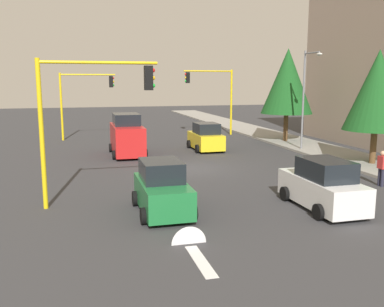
# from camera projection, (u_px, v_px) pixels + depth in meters

# --- Properties ---
(ground_plane) EXTENTS (120.00, 120.00, 0.00)m
(ground_plane) POSITION_uv_depth(u_px,v_px,m) (192.00, 168.00, 24.19)
(ground_plane) COLOR #353538
(sidewalk_kerb) EXTENTS (80.00, 4.00, 0.15)m
(sidewalk_kerb) POSITION_uv_depth(u_px,v_px,m) (310.00, 147.00, 31.60)
(sidewalk_kerb) COLOR gray
(sidewalk_kerb) RESTS_ON ground
(lane_arrow_near) EXTENTS (2.40, 1.10, 1.10)m
(lane_arrow_near) POSITION_uv_depth(u_px,v_px,m) (193.00, 250.00, 12.46)
(lane_arrow_near) COLOR silver
(lane_arrow_near) RESTS_ON ground
(traffic_signal_near_right) EXTENTS (0.36, 4.59, 5.78)m
(traffic_signal_near_right) POSITION_uv_depth(u_px,v_px,m) (89.00, 103.00, 16.33)
(traffic_signal_near_right) COLOR yellow
(traffic_signal_near_right) RESTS_ON ground
(traffic_signal_far_right) EXTENTS (0.36, 4.59, 5.60)m
(traffic_signal_far_right) POSITION_uv_depth(u_px,v_px,m) (83.00, 93.00, 35.41)
(traffic_signal_far_right) COLOR yellow
(traffic_signal_far_right) RESTS_ON ground
(traffic_signal_far_left) EXTENTS (0.36, 4.59, 5.96)m
(traffic_signal_far_left) POSITION_uv_depth(u_px,v_px,m) (213.00, 89.00, 38.27)
(traffic_signal_far_left) COLOR yellow
(traffic_signal_far_left) RESTS_ON ground
(street_lamp_curbside) EXTENTS (2.15, 0.28, 7.00)m
(street_lamp_curbside) POSITION_uv_depth(u_px,v_px,m) (307.00, 90.00, 29.22)
(street_lamp_curbside) COLOR slate
(street_lamp_curbside) RESTS_ON ground
(tree_roadside_near) EXTENTS (3.69, 3.69, 6.72)m
(tree_roadside_near) POSITION_uv_depth(u_px,v_px,m) (377.00, 90.00, 24.20)
(tree_roadside_near) COLOR brown
(tree_roadside_near) RESTS_ON ground
(tree_roadside_mid) EXTENTS (4.09, 4.09, 7.47)m
(tree_roadside_mid) POSITION_uv_depth(u_px,v_px,m) (287.00, 81.00, 33.51)
(tree_roadside_mid) COLOR brown
(tree_roadside_mid) RESTS_ON ground
(delivery_van_red) EXTENTS (4.80, 2.22, 2.77)m
(delivery_van_red) POSITION_uv_depth(u_px,v_px,m) (127.00, 136.00, 28.37)
(delivery_van_red) COLOR red
(delivery_van_red) RESTS_ON ground
(car_yellow) EXTENTS (3.76, 2.09, 1.98)m
(car_yellow) POSITION_uv_depth(u_px,v_px,m) (206.00, 138.00, 30.42)
(car_yellow) COLOR yellow
(car_yellow) RESTS_ON ground
(car_green) EXTENTS (3.73, 1.99, 1.98)m
(car_green) POSITION_uv_depth(u_px,v_px,m) (162.00, 189.00, 15.94)
(car_green) COLOR #1E7238
(car_green) RESTS_ON ground
(car_white) EXTENTS (4.16, 2.00, 1.98)m
(car_white) POSITION_uv_depth(u_px,v_px,m) (323.00, 186.00, 16.44)
(car_white) COLOR white
(car_white) RESTS_ON ground
(pedestrian_crossing) EXTENTS (0.40, 0.24, 1.70)m
(pedestrian_crossing) POSITION_uv_depth(u_px,v_px,m) (382.00, 167.00, 19.92)
(pedestrian_crossing) COLOR #262638
(pedestrian_crossing) RESTS_ON ground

